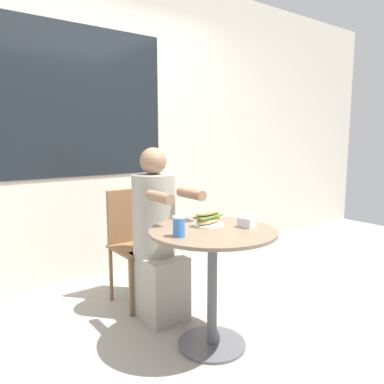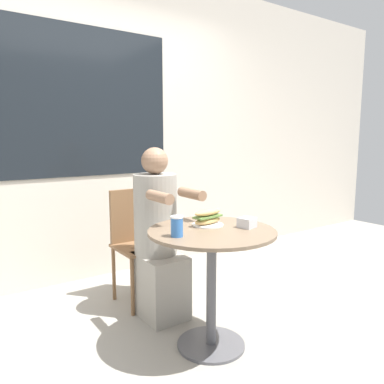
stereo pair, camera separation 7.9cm
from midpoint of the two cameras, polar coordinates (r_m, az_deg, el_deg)
The scene contains 8 objects.
ground_plane at distance 2.50m, azimuth 2.05°, elevation -22.29°, with size 8.00×8.00×0.00m, color gray.
storefront_wall at distance 3.51m, azimuth -14.46°, elevation 10.20°, with size 8.00×0.09×2.80m.
cafe_table at distance 2.27m, azimuth 2.12°, elevation -10.47°, with size 0.76×0.76×0.73m.
diner_chair at distance 2.97m, azimuth -9.66°, elevation -6.43°, with size 0.38×0.38×0.87m.
seated_diner at distance 2.68m, azimuth -6.26°, elevation -7.77°, with size 0.31×0.55×1.20m.
sandwich_on_plate at distance 2.31m, azimuth 1.47°, elevation -3.96°, with size 0.21×0.19×0.10m.
drink_cup at distance 2.05m, azimuth -3.12°, elevation -5.25°, with size 0.07×0.07×0.11m.
napkin_box at distance 2.29m, azimuth 7.43°, elevation -4.58°, with size 0.11×0.11×0.06m.
Camera 1 is at (-1.39, -1.64, 1.27)m, focal length 35.00 mm.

